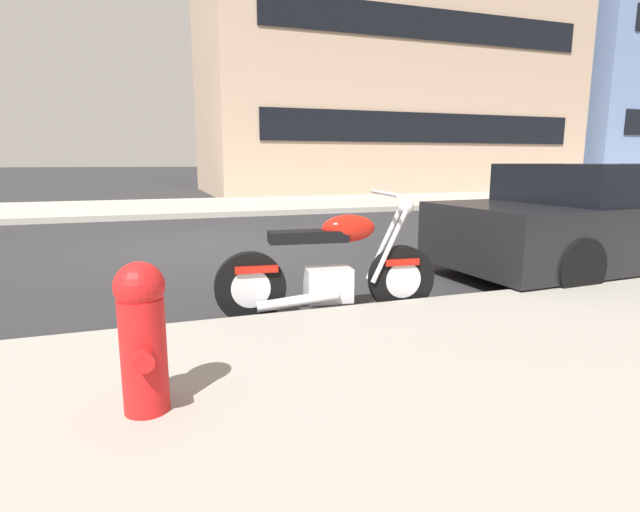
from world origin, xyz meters
The scene contains 8 objects.
ground_plane centered at (0.00, 0.00, 0.00)m, with size 260.00×260.00×0.00m, color #28282B.
sidewalk_far_curb centered at (12.00, 6.71, 0.07)m, with size 120.00×5.00×0.14m, color #ADA89E.
parking_stall_stripe centered at (0.00, -3.61, 0.00)m, with size 0.12×2.20×0.01m, color silver.
parked_motorcycle centered at (0.51, -4.13, 0.42)m, with size 1.98×0.62×1.10m.
parked_car_across_street centered at (4.49, -3.47, 0.64)m, with size 4.62×2.01×1.33m.
fire_hydrant centered at (-1.05, -5.69, 0.54)m, with size 0.24×0.36×0.75m.
townhouse_corner_block centered at (9.31, 13.56, 5.94)m, with size 15.56×9.16×11.89m.
townhouse_near_left centered at (24.46, 14.79, 7.01)m, with size 12.42×11.61×14.01m.
Camera 1 is at (-0.99, -8.15, 1.36)m, focal length 28.10 mm.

